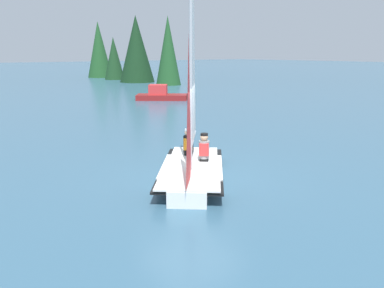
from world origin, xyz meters
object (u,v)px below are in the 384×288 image
object	(u,v)px
motorboat_distant	(161,95)
sailor_crew	(188,146)
sailor_helm	(204,152)
sailboat_main	(192,149)

from	to	relation	value
motorboat_distant	sailor_crew	bearing A→B (deg)	98.46
sailor_crew	motorboat_distant	size ratio (longest dim) A/B	0.31
sailor_helm	motorboat_distant	distance (m)	17.15
sailor_helm	sailor_crew	world-z (taller)	same
motorboat_distant	sailboat_main	bearing A→B (deg)	98.35
sailor_crew	motorboat_distant	world-z (taller)	sailor_crew
sailboat_main	sailor_helm	xyz separation A→B (m)	(-0.17, 0.55, -0.20)
sailboat_main	sailor_crew	distance (m)	1.12
motorboat_distant	sailor_helm	bearing A→B (deg)	99.67
sailor_crew	sailor_helm	bearing A→B (deg)	39.07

